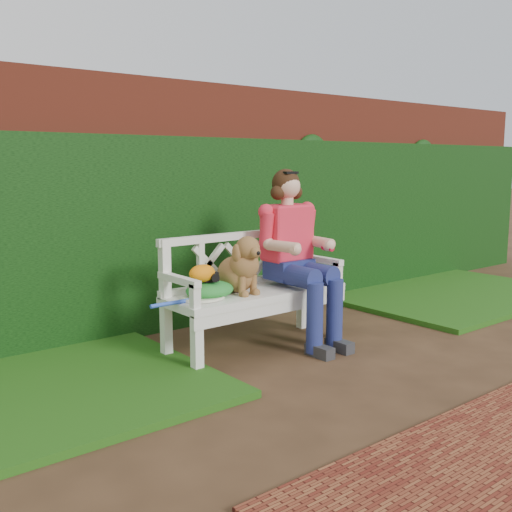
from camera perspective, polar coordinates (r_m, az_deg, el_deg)
ground at (r=4.69m, az=10.32°, el=-9.59°), size 60.00×60.00×0.00m
brick_wall at (r=5.88m, az=-3.56°, el=5.21°), size 10.00×0.30×2.20m
ivy_hedge at (r=5.72m, az=-2.26°, el=2.61°), size 10.00×0.18×1.70m
grass_left at (r=4.17m, az=-23.16°, el=-12.20°), size 2.60×2.00×0.05m
grass_right at (r=7.07m, az=17.59°, el=-3.37°), size 2.60×2.00×0.05m
garden_bench at (r=4.80m, az=0.00°, el=-6.02°), size 1.61×0.70×0.48m
seated_woman at (r=4.91m, az=3.34°, el=-0.13°), size 0.74×0.90×1.41m
dog at (r=4.60m, az=-1.63°, el=-0.72°), size 0.43×0.50×0.46m
tennis_racket at (r=4.40m, az=-5.33°, el=-4.03°), size 0.64×0.29×0.03m
green_bag at (r=4.46m, az=-4.42°, el=-3.19°), size 0.45×0.40×0.13m
camera_item at (r=4.43m, az=-4.40°, el=-1.96°), size 0.12×0.10×0.07m
baseball_glove at (r=4.39m, az=-5.14°, el=-1.65°), size 0.22×0.17×0.13m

